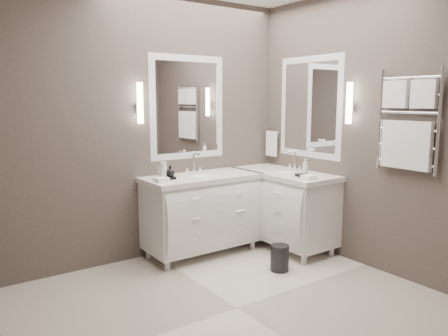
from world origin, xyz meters
TOP-DOWN VIEW (x-y plane):
  - floor at (0.00, 0.00)m, footprint 3.20×3.00m
  - wall_back at (0.00, 1.50)m, footprint 3.20×0.01m
  - wall_front at (0.00, -1.50)m, footprint 3.20×0.01m
  - wall_right at (1.60, 0.00)m, footprint 0.01×3.00m
  - vanity_back at (0.45, 1.23)m, footprint 1.24×0.59m
  - vanity_right at (1.33, 0.90)m, footprint 0.59×1.24m
  - mirror_back at (0.45, 1.49)m, footprint 0.90×0.02m
  - mirror_right at (1.59, 0.80)m, footprint 0.02×0.90m
  - sconce_back at (-0.13, 1.43)m, footprint 0.06×0.06m
  - sconce_right at (1.53, 0.22)m, footprint 0.06×0.06m
  - towel_bar_corner at (1.54, 1.36)m, footprint 0.03×0.22m
  - towel_ladder at (1.55, -0.40)m, footprint 0.06×0.58m
  - waste_bin at (0.80, 0.38)m, footprint 0.20×0.20m
  - amenity_tray_back at (0.04, 1.24)m, footprint 0.19×0.15m
  - amenity_tray_right at (1.27, 0.53)m, footprint 0.14×0.18m
  - water_bottle at (0.01, 1.22)m, footprint 0.08×0.08m
  - soap_bottle_a at (0.01, 1.26)m, footprint 0.09×0.09m
  - soap_bottle_b at (0.07, 1.21)m, footprint 0.10×0.10m
  - soap_bottle_c at (1.27, 0.53)m, footprint 0.07×0.07m

SIDE VIEW (x-z plane):
  - floor at x=0.00m, z-range -0.01..0.00m
  - waste_bin at x=0.80m, z-range 0.00..0.25m
  - vanity_back at x=0.45m, z-range 0.00..0.97m
  - vanity_right at x=1.33m, z-range 0.00..0.97m
  - amenity_tray_back at x=0.04m, z-range 0.85..0.88m
  - amenity_tray_right at x=1.27m, z-range 0.85..0.88m
  - soap_bottle_b at x=0.07m, z-range 0.88..0.99m
  - water_bottle at x=0.01m, z-range 0.85..1.02m
  - soap_bottle_a at x=0.01m, z-range 0.88..1.02m
  - soap_bottle_c at x=1.27m, z-range 0.88..1.04m
  - towel_bar_corner at x=1.54m, z-range 0.97..1.27m
  - wall_back at x=0.00m, z-range 0.00..2.70m
  - wall_front at x=0.00m, z-range 0.00..2.70m
  - wall_right at x=1.60m, z-range 0.00..2.70m
  - towel_ladder at x=1.55m, z-range 0.94..1.84m
  - mirror_back at x=0.45m, z-range 1.00..2.10m
  - mirror_right at x=1.59m, z-range 1.00..2.10m
  - sconce_back at x=-0.13m, z-range 1.39..1.79m
  - sconce_right at x=1.53m, z-range 1.39..1.79m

